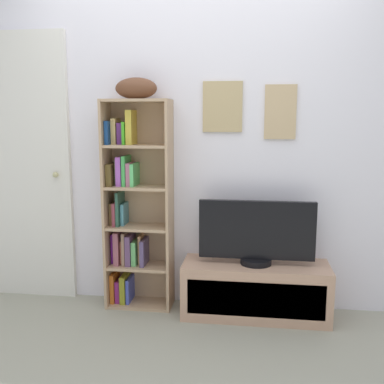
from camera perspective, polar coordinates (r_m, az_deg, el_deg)
back_wall at (r=3.28m, az=0.45°, el=7.60°), size 4.80×0.08×2.60m
bookshelf at (r=3.31m, az=-7.68°, el=-2.22°), size 0.49×0.24×1.54m
football at (r=3.21m, az=-7.25°, el=13.18°), size 0.30×0.16×0.15m
tv_stand at (r=3.27m, az=8.19°, el=-12.43°), size 1.04×0.37×0.39m
television at (r=3.14m, az=8.37°, el=-5.27°), size 0.81×0.22×0.46m
door at (r=3.69m, az=-21.67°, el=2.87°), size 0.87×0.09×2.05m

